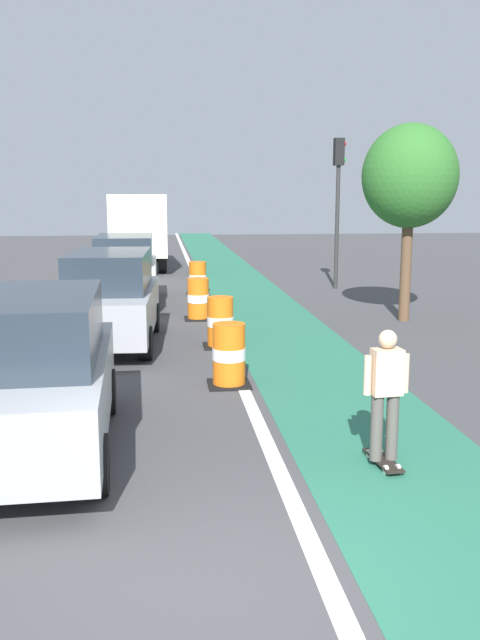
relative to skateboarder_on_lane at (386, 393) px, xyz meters
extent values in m
plane|color=#424244|center=(-2.19, -2.41, -0.91)|extent=(100.00, 100.00, 0.00)
cube|color=#286B51|center=(0.21, 9.59, -0.91)|extent=(2.50, 80.00, 0.01)
cube|color=silver|center=(-1.29, 9.59, -0.91)|extent=(0.20, 80.00, 0.01)
cube|color=black|center=(0.00, 0.00, -0.84)|extent=(0.29, 0.82, 0.02)
cylinder|color=silver|center=(0.10, -0.25, -0.86)|extent=(0.05, 0.11, 0.11)
cylinder|color=silver|center=(-0.05, -0.27, -0.86)|extent=(0.05, 0.11, 0.11)
cylinder|color=silver|center=(0.05, 0.27, -0.86)|extent=(0.05, 0.11, 0.11)
cylinder|color=silver|center=(-0.10, 0.25, -0.86)|extent=(0.05, 0.11, 0.11)
cylinder|color=#514C47|center=(0.10, 0.01, -0.42)|extent=(0.15, 0.15, 0.82)
cylinder|color=#514C47|center=(-0.10, -0.01, -0.42)|extent=(0.15, 0.15, 0.82)
cube|color=beige|center=(0.00, 0.00, 0.27)|extent=(0.38, 0.25, 0.56)
cylinder|color=beige|center=(0.24, 0.02, 0.24)|extent=(0.09, 0.09, 0.48)
cylinder|color=beige|center=(-0.24, -0.02, 0.24)|extent=(0.09, 0.09, 0.48)
sphere|color=beige|center=(0.00, 0.00, 0.67)|extent=(0.22, 0.22, 0.22)
cube|color=#9EA0A5|center=(-4.28, 0.98, -0.12)|extent=(2.00, 4.66, 0.90)
cube|color=#232D38|center=(-4.28, 0.98, 0.73)|extent=(1.72, 2.91, 0.80)
cylinder|color=black|center=(-3.51, 2.43, -0.57)|extent=(0.30, 0.69, 0.68)
cylinder|color=black|center=(-3.41, -0.42, -0.57)|extent=(0.30, 0.69, 0.68)
cube|color=#9EA0A5|center=(-3.74, 7.26, -0.12)|extent=(2.06, 4.68, 0.90)
cube|color=#232D38|center=(-3.74, 7.26, 0.73)|extent=(1.75, 2.93, 0.80)
cylinder|color=black|center=(-4.49, 8.73, -0.57)|extent=(0.31, 0.69, 0.68)
cylinder|color=black|center=(-2.85, 8.65, -0.57)|extent=(0.31, 0.69, 0.68)
cylinder|color=black|center=(-4.63, 5.88, -0.57)|extent=(0.31, 0.69, 0.68)
cylinder|color=black|center=(-2.99, 5.80, -0.57)|extent=(0.31, 0.69, 0.68)
cube|color=silver|center=(-3.71, 13.09, -0.12)|extent=(1.85, 4.60, 0.90)
cube|color=#232D38|center=(-3.71, 13.09, 0.73)|extent=(1.62, 2.85, 0.80)
cylinder|color=black|center=(-4.53, 14.52, -0.57)|extent=(0.28, 0.68, 0.68)
cylinder|color=black|center=(-2.89, 14.52, -0.57)|extent=(0.28, 0.68, 0.68)
cylinder|color=black|center=(-4.53, 11.67, -0.57)|extent=(0.28, 0.68, 0.68)
cylinder|color=black|center=(-2.89, 11.67, -0.57)|extent=(0.28, 0.68, 0.68)
cylinder|color=orange|center=(-1.51, 3.74, -0.66)|extent=(0.56, 0.56, 0.42)
cylinder|color=white|center=(-1.51, 3.74, -0.35)|extent=(0.57, 0.57, 0.21)
cylinder|color=orange|center=(-1.51, 3.74, -0.03)|extent=(0.56, 0.56, 0.42)
cube|color=black|center=(-1.51, 3.74, -0.89)|extent=(0.73, 0.73, 0.04)
cylinder|color=orange|center=(-1.40, 6.78, -0.66)|extent=(0.56, 0.56, 0.42)
cylinder|color=white|center=(-1.40, 6.78, -0.35)|extent=(0.57, 0.57, 0.21)
cylinder|color=orange|center=(-1.40, 6.78, -0.03)|extent=(0.56, 0.56, 0.42)
cube|color=black|center=(-1.40, 6.78, -0.89)|extent=(0.73, 0.73, 0.04)
cylinder|color=orange|center=(-1.68, 10.13, -0.66)|extent=(0.56, 0.56, 0.42)
cylinder|color=white|center=(-1.68, 10.13, -0.35)|extent=(0.57, 0.57, 0.21)
cylinder|color=orange|center=(-1.68, 10.13, -0.03)|extent=(0.56, 0.56, 0.42)
cube|color=black|center=(-1.68, 10.13, -0.89)|extent=(0.73, 0.73, 0.04)
cylinder|color=orange|center=(-1.46, 14.51, -0.66)|extent=(0.56, 0.56, 0.42)
cylinder|color=white|center=(-1.46, 14.51, -0.35)|extent=(0.57, 0.57, 0.21)
cylinder|color=orange|center=(-1.46, 14.51, -0.03)|extent=(0.56, 0.56, 0.42)
cube|color=black|center=(-1.46, 14.51, -0.89)|extent=(0.73, 0.73, 0.04)
cube|color=silver|center=(-3.68, 22.34, 1.07)|extent=(2.65, 5.73, 2.50)
cube|color=silver|center=(-3.93, 26.18, 0.62)|extent=(2.32, 2.04, 2.10)
cylinder|color=black|center=(-4.94, 25.92, -0.43)|extent=(0.36, 0.98, 0.96)
cylinder|color=black|center=(-2.89, 26.05, -0.43)|extent=(0.36, 0.98, 0.96)
cylinder|color=black|center=(-4.62, 20.88, -0.43)|extent=(0.36, 0.98, 0.96)
cylinder|color=black|center=(-2.57, 21.01, -0.43)|extent=(0.36, 0.98, 0.96)
cylinder|color=#2D2D2D|center=(3.41, 15.53, 1.19)|extent=(0.14, 0.14, 4.20)
cube|color=black|center=(3.41, 15.53, 3.74)|extent=(0.32, 0.32, 0.90)
sphere|color=red|center=(3.58, 15.53, 4.00)|extent=(0.16, 0.16, 0.16)
sphere|color=green|center=(3.58, 15.53, 3.48)|extent=(0.16, 0.16, 0.16)
cylinder|color=brown|center=(3.63, 9.32, 0.39)|extent=(0.28, 0.28, 2.60)
ellipsoid|color=#2D6B28|center=(3.63, 9.32, 2.79)|extent=(2.40, 2.40, 2.60)
camera|label=1|loc=(-2.65, -7.66, 2.36)|focal=38.51mm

